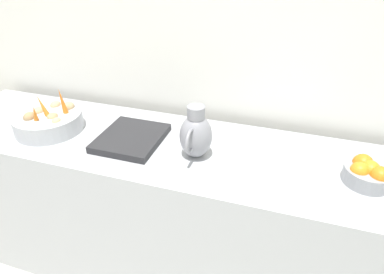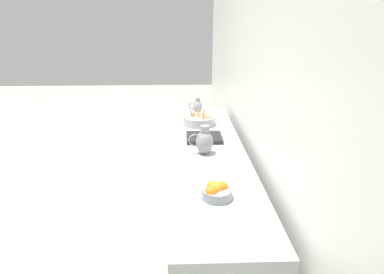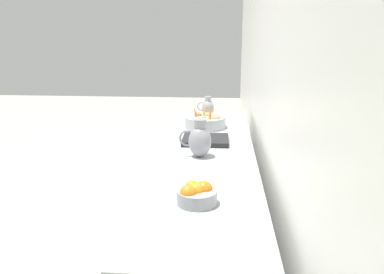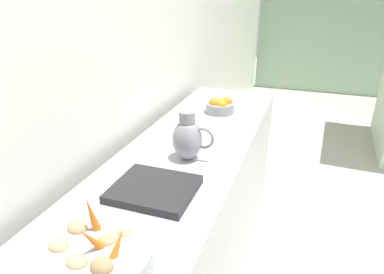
# 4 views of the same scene
# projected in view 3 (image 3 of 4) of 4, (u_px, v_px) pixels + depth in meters

# --- Properties ---
(tile_wall_left) EXTENTS (0.10, 8.57, 3.00)m
(tile_wall_left) POSITION_uv_depth(u_px,v_px,m) (289.00, 74.00, 2.05)
(tile_wall_left) COLOR white
(tile_wall_left) RESTS_ON ground_plane
(prep_counter) EXTENTS (0.64, 2.79, 0.90)m
(prep_counter) POSITION_uv_depth(u_px,v_px,m) (207.00, 214.00, 2.84)
(prep_counter) COLOR #ADAFB5
(prep_counter) RESTS_ON ground_plane
(vegetable_colander) EXTENTS (0.35, 0.35, 0.22)m
(vegetable_colander) POSITION_uv_depth(u_px,v_px,m) (205.00, 121.00, 3.42)
(vegetable_colander) COLOR #ADAFB5
(vegetable_colander) RESTS_ON prep_counter
(orange_bowl) EXTENTS (0.20, 0.20, 0.11)m
(orange_bowl) POSITION_uv_depth(u_px,v_px,m) (196.00, 194.00, 1.93)
(orange_bowl) COLOR gray
(orange_bowl) RESTS_ON prep_counter
(metal_pitcher_tall) EXTENTS (0.21, 0.15, 0.25)m
(metal_pitcher_tall) POSITION_uv_depth(u_px,v_px,m) (200.00, 140.00, 2.63)
(metal_pitcher_tall) COLOR gray
(metal_pitcher_tall) RESTS_ON prep_counter
(metal_pitcher_short) EXTENTS (0.16, 0.12, 0.19)m
(metal_pitcher_short) POSITION_uv_depth(u_px,v_px,m) (208.00, 107.00, 3.84)
(metal_pitcher_short) COLOR #939399
(metal_pitcher_short) RESTS_ON prep_counter
(counter_sink_basin) EXTENTS (0.34, 0.30, 0.04)m
(counter_sink_basin) POSITION_uv_depth(u_px,v_px,m) (206.00, 140.00, 2.98)
(counter_sink_basin) COLOR #232326
(counter_sink_basin) RESTS_ON prep_counter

